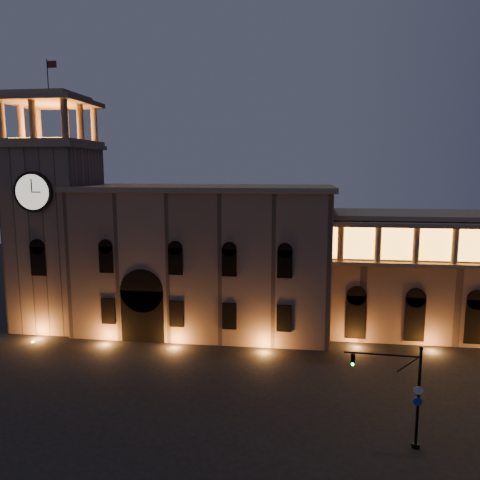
{
  "coord_description": "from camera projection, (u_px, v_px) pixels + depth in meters",
  "views": [
    {
      "loc": [
        9.62,
        -33.21,
        19.53
      ],
      "look_at": [
        3.17,
        16.0,
        12.02
      ],
      "focal_mm": 35.0,
      "sensor_mm": 36.0,
      "label": 1
    }
  ],
  "objects": [
    {
      "name": "traffic_light",
      "position": [
        405.0,
        394.0,
        32.75
      ],
      "size": [
        5.47,
        0.67,
        7.5
      ],
      "rotation": [
        0.0,
        0.0,
        -0.05
      ],
      "color": "black",
      "rests_on": "ground"
    },
    {
      "name": "ground",
      "position": [
        174.0,
        420.0,
        36.72
      ],
      "size": [
        160.0,
        160.0,
        0.0
      ],
      "primitive_type": "plane",
      "color": "black",
      "rests_on": "ground"
    },
    {
      "name": "government_building",
      "position": [
        204.0,
        258.0,
        57.18
      ],
      "size": [
        30.8,
        12.8,
        17.6
      ],
      "color": "#79604F",
      "rests_on": "ground"
    },
    {
      "name": "clock_tower",
      "position": [
        57.0,
        227.0,
        58.05
      ],
      "size": [
        9.8,
        9.8,
        32.4
      ],
      "color": "#79604F",
      "rests_on": "ground"
    }
  ]
}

